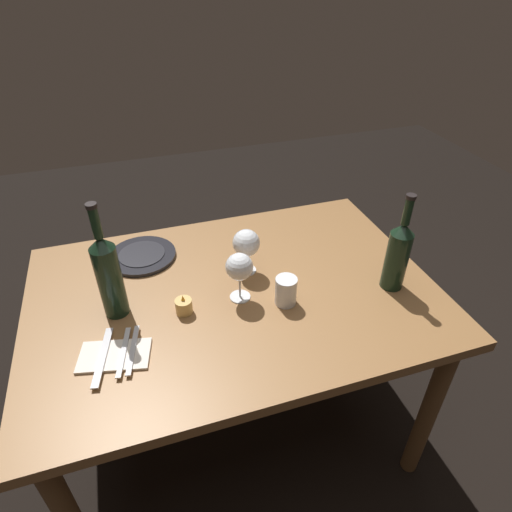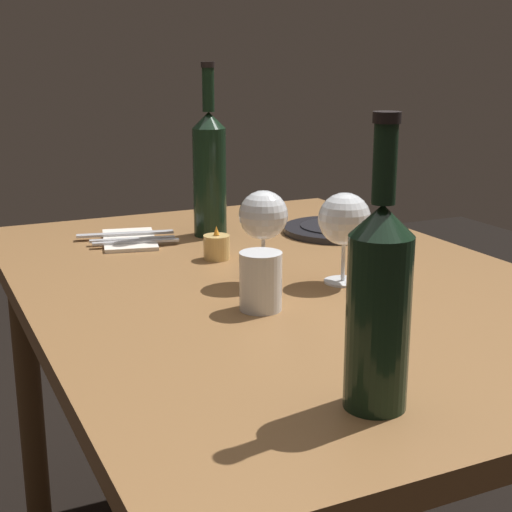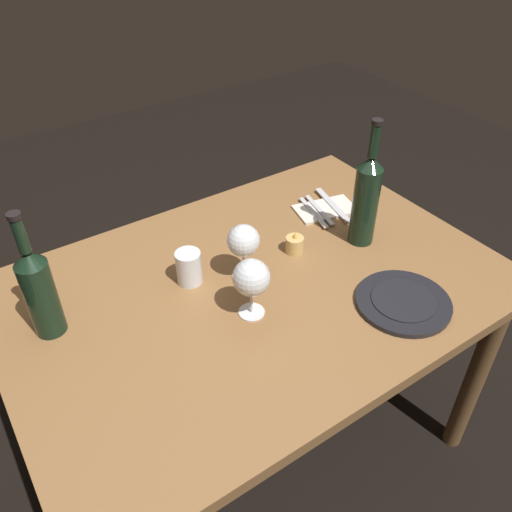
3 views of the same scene
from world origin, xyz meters
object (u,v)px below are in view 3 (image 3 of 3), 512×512
wine_glass_right (251,279)px  dinner_plate (403,302)px  wine_glass_left (243,241)px  fork_inner (319,210)px  wine_bottle_second (366,198)px  water_tumbler (189,269)px  table_knife (333,205)px  wine_bottle (39,290)px  fork_outer (313,212)px  folded_napkin (325,209)px  votive_candle (294,245)px

wine_glass_right → dinner_plate: size_ratio=0.67×
wine_glass_left → fork_inner: 0.41m
wine_glass_right → wine_bottle_second: bearing=9.9°
wine_glass_right → wine_bottle_second: 0.44m
water_tumbler → fork_inner: bearing=7.2°
wine_glass_right → dinner_plate: (0.34, -0.19, -0.10)m
wine_glass_right → table_knife: wine_glass_right is taller
dinner_plate → table_knife: bearing=71.5°
wine_bottle → fork_inner: wine_bottle is taller
water_tumbler → fork_outer: size_ratio=0.52×
water_tumbler → dinner_plate: (0.40, -0.38, -0.03)m
wine_glass_left → wine_bottle: bearing=169.0°
folded_napkin → wine_glass_right: bearing=-150.5°
water_tumbler → folded_napkin: bearing=6.9°
water_tumbler → folded_napkin: size_ratio=0.45×
wine_glass_left → wine_bottle: wine_bottle is taller
votive_candle → fork_outer: votive_candle is taller
dinner_plate → fork_inner: 0.46m
wine_glass_right → table_knife: bearing=27.9°
folded_napkin → fork_inner: fork_inner is taller
wine_glass_right → fork_inner: 0.51m
table_knife → water_tumbler: bearing=-173.5°
wine_bottle → wine_bottle_second: 0.88m
water_tumbler → votive_candle: size_ratio=1.39×
wine_glass_right → folded_napkin: 0.53m
fork_outer → table_knife: 0.08m
wine_bottle_second → fork_inner: size_ratio=2.10×
wine_glass_right → table_knife: 0.56m
fork_inner → wine_bottle_second: bearing=-88.1°
fork_inner → fork_outer: (-0.03, 0.00, 0.00)m
wine_glass_right → water_tumbler: (-0.07, 0.19, -0.07)m
wine_glass_left → water_tumbler: size_ratio=1.77×
wine_glass_left → folded_napkin: bearing=18.2°
water_tumbler → votive_candle: (0.31, -0.05, -0.02)m
votive_candle → water_tumbler: bearing=170.3°
votive_candle → table_knife: (0.24, 0.12, -0.01)m
folded_napkin → fork_inner: size_ratio=1.17×
wine_bottle_second → dinner_plate: size_ratio=1.56×
wine_glass_left → dinner_plate: wine_glass_left is taller
wine_bottle_second → fork_outer: bearing=99.7°
fork_outer → table_knife: (0.08, 0.00, 0.00)m
wine_glass_left → folded_napkin: (0.39, 0.13, -0.11)m
wine_bottle → wine_glass_right: bearing=-27.4°
water_tumbler → wine_glass_left: bearing=-27.5°
votive_candle → folded_napkin: (0.21, 0.12, -0.02)m
wine_bottle → table_knife: bearing=2.2°
folded_napkin → table_knife: bearing=0.0°
fork_inner → fork_outer: 0.03m
wine_glass_right → folded_napkin: (0.46, 0.26, -0.11)m
fork_inner → fork_outer: size_ratio=1.00×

